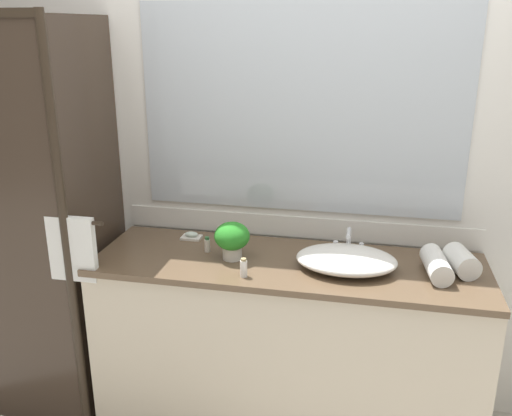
% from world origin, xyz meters
% --- Properties ---
extents(wall_back_with_mirror, '(4.40, 0.06, 2.60)m').
position_xyz_m(wall_back_with_mirror, '(0.00, 0.34, 1.31)').
color(wall_back_with_mirror, silver).
rests_on(wall_back_with_mirror, ground_plane).
extents(vanity_cabinet, '(1.80, 0.58, 0.90)m').
position_xyz_m(vanity_cabinet, '(0.00, 0.01, 0.45)').
color(vanity_cabinet, beige).
rests_on(vanity_cabinet, ground_plane).
extents(shower_enclosure, '(1.20, 0.59, 2.00)m').
position_xyz_m(shower_enclosure, '(-1.28, -0.19, 1.03)').
color(shower_enclosure, '#2D2319').
rests_on(shower_enclosure, ground_plane).
extents(sink_basin, '(0.45, 0.33, 0.09)m').
position_xyz_m(sink_basin, '(0.27, -0.02, 0.94)').
color(sink_basin, white).
rests_on(sink_basin, vanity_cabinet).
extents(faucet, '(0.17, 0.13, 0.14)m').
position_xyz_m(faucet, '(0.27, 0.14, 0.94)').
color(faucet, silver).
rests_on(faucet, vanity_cabinet).
extents(potted_plant, '(0.16, 0.16, 0.18)m').
position_xyz_m(potted_plant, '(-0.26, -0.02, 1.00)').
color(potted_plant, beige).
rests_on(potted_plant, vanity_cabinet).
extents(soap_dish, '(0.10, 0.07, 0.04)m').
position_xyz_m(soap_dish, '(-0.53, 0.18, 0.91)').
color(soap_dish, silver).
rests_on(soap_dish, vanity_cabinet).
extents(amenity_bottle_conditioner, '(0.03, 0.03, 0.08)m').
position_xyz_m(amenity_bottle_conditioner, '(-0.16, -0.20, 0.94)').
color(amenity_bottle_conditioner, white).
rests_on(amenity_bottle_conditioner, vanity_cabinet).
extents(amenity_bottle_lotion, '(0.03, 0.03, 0.07)m').
position_xyz_m(amenity_bottle_lotion, '(-0.40, 0.04, 0.94)').
color(amenity_bottle_lotion, silver).
rests_on(amenity_bottle_lotion, vanity_cabinet).
extents(rolled_towel_near_edge, '(0.15, 0.21, 0.11)m').
position_xyz_m(rolled_towel_near_edge, '(0.76, 0.04, 0.95)').
color(rolled_towel_near_edge, white).
rests_on(rolled_towel_near_edge, vanity_cabinet).
extents(rolled_towel_middle, '(0.13, 0.26, 0.10)m').
position_xyz_m(rolled_towel_middle, '(0.65, -0.01, 0.95)').
color(rolled_towel_middle, white).
rests_on(rolled_towel_middle, vanity_cabinet).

